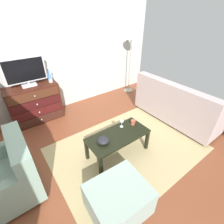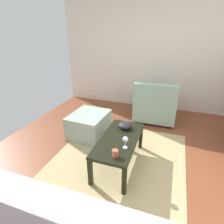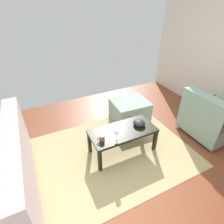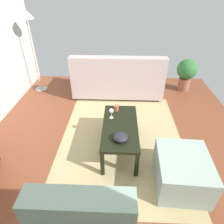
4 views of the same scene
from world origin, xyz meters
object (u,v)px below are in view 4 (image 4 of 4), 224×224
Objects in this scene: couch_large at (118,79)px; potted_plant at (187,72)px; ottoman at (182,171)px; wine_glass at (111,111)px; mug at (116,108)px; bowl_decorative at (120,137)px; coffee_table at (120,128)px; standing_lamp at (27,22)px.

potted_plant is (0.27, -1.52, 0.08)m from couch_large.
couch_large is 2.45m from ottoman.
mug is at bearing -17.61° from wine_glass.
wine_glass is at bearing 15.73° from bowl_decorative.
bowl_decorative is 2.71m from potted_plant.
potted_plant is at bearing -32.54° from bowl_decorative.
coffee_table is 2.47m from potted_plant.
bowl_decorative is 3.03m from standing_lamp.
ottoman is (-0.97, -0.81, -0.26)m from mug.
standing_lamp reaches higher than coffee_table.
wine_glass is 2.41m from potted_plant.
potted_plant is at bearing -80.12° from couch_large.
wine_glass is 0.81× the size of bowl_decorative.
couch_large reaches higher than bowl_decorative.
couch_large is 2.69× the size of ottoman.
wine_glass is at bearing 138.61° from potted_plant.
standing_lamp is at bearing 40.43° from bowl_decorative.
standing_lamp is (2.18, 1.86, 0.97)m from bowl_decorative.
coffee_table is 0.96m from ottoman.
coffee_table is 9.14× the size of mug.
standing_lamp is (1.70, 1.72, 0.90)m from wine_glass.
wine_glass is at bearing 177.35° from couch_large.
couch_large is at bearing -0.26° from mug.
bowl_decorative reaches higher than ottoman.
coffee_table is at bearing -143.74° from wine_glass.
mug is at bearing -129.92° from standing_lamp.
coffee_table is 0.28m from wine_glass.
standing_lamp is at bearing 46.54° from ottoman.
coffee_table reaches higher than ottoman.
wine_glass reaches higher than mug.
coffee_table is 5.38× the size of bowl_decorative.
coffee_table is at bearing -170.21° from mug.
bowl_decorative is 0.28× the size of ottoman.
potted_plant is at bearing -41.39° from wine_glass.
bowl_decorative reaches higher than mug.
couch_large is at bearing 2.01° from coffee_table.
ottoman is 2.68m from potted_plant.
standing_lamp is (0.16, 1.79, 1.09)m from couch_large.
wine_glass is 0.22× the size of ottoman.
couch_large is (1.54, -0.07, -0.19)m from wine_glass.
coffee_table is 1.45× the size of potted_plant.
potted_plant is (0.11, -3.32, -1.01)m from standing_lamp.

